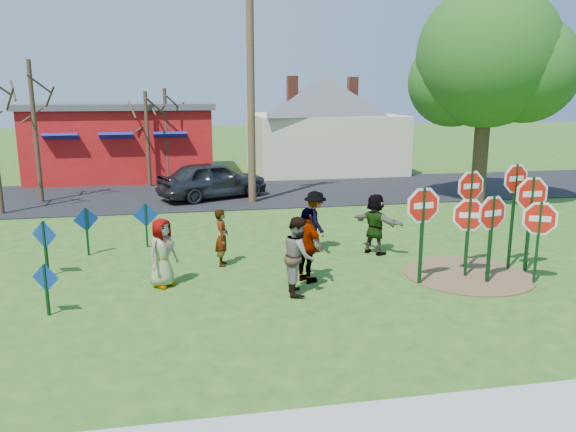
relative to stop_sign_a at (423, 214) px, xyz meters
name	(u,v)px	position (x,y,z in m)	size (l,w,h in m)	color
ground	(286,273)	(-3.00, 1.41, -1.72)	(120.00, 120.00, 0.00)	#275518
road	(240,193)	(-3.00, 12.91, -1.70)	(120.00, 7.50, 0.04)	black
dirt_patch	(468,274)	(1.50, 0.41, -1.71)	(3.20, 3.20, 0.03)	brown
red_building	(125,139)	(-8.50, 19.40, 0.24)	(9.40, 7.69, 3.90)	#A81011
cream_house	(323,119)	(2.50, 19.41, 1.20)	(9.40, 9.40, 6.50)	beige
stop_sign_a	(423,214)	(0.00, 0.00, 0.00)	(1.15, 0.14, 2.51)	#0F3717
stop_sign_b	(470,195)	(1.66, 0.87, 0.24)	(1.05, 0.21, 2.73)	#0F3717
stop_sign_c	(515,192)	(2.77, 0.68, 0.32)	(1.00, 0.21, 2.89)	#0F3717
stop_sign_d	(531,201)	(3.06, 0.38, 0.13)	(1.17, 0.08, 2.62)	#0F3717
stop_sign_e	(469,221)	(1.35, 0.30, -0.29)	(1.06, 0.34, 2.13)	#0F3717
stop_sign_f	(539,224)	(2.72, -0.50, -0.23)	(1.00, 0.49, 2.16)	#0F3717
stop_sign_g	(492,220)	(1.64, -0.23, -0.17)	(1.11, 0.27, 2.30)	#0F3717
blue_diamond_a	(46,284)	(-8.34, -0.37, -1.03)	(0.56, 0.27, 1.13)	#0F3717
blue_diamond_b	(45,242)	(-8.92, 2.27, -0.83)	(0.64, 0.35, 1.44)	#0F3717
blue_diamond_c	(86,226)	(-8.20, 4.00, -0.86)	(0.65, 0.28, 1.39)	#0F3717
blue_diamond_d	(146,220)	(-6.61, 4.54, -0.90)	(0.72, 0.07, 1.35)	#0F3717
person_a	(162,253)	(-6.04, 1.00, -0.90)	(0.81, 0.53, 1.66)	#4E569B
person_b	(222,237)	(-4.55, 2.37, -0.96)	(0.56, 0.36, 1.53)	#2B6F61
person_c	(298,255)	(-2.99, -0.05, -0.83)	(0.87, 0.68, 1.80)	brown
person_d	(315,221)	(-1.82, 3.22, -0.84)	(1.14, 0.65, 1.76)	#2D2D31
person_e	(307,245)	(-2.63, 0.65, -0.80)	(1.08, 0.45, 1.84)	#5B3663
person_f	(375,224)	(-0.20, 2.67, -0.86)	(1.61, 0.51, 1.73)	#174B28
suv	(213,180)	(-4.25, 11.80, -0.89)	(1.87, 4.65, 1.59)	#2A2B2F
utility_pole	(251,73)	(-2.70, 10.64, 3.49)	(2.38, 0.73, 9.90)	#4C3823
leafy_tree	(491,64)	(6.46, 8.70, 3.82)	(6.06, 5.52, 8.61)	#382819
bare_tree_west	(33,112)	(-11.28, 12.31, 1.99)	(1.80, 1.80, 5.74)	#382819
bare_tree_east	(166,123)	(-6.20, 15.98, 1.28)	(1.80, 1.80, 4.64)	#382819
bare_tree_extra	(147,126)	(-7.07, 15.48, 1.19)	(1.80, 1.80, 4.50)	#382819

